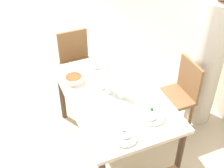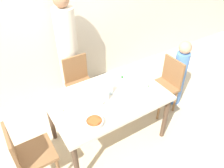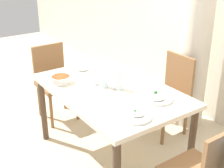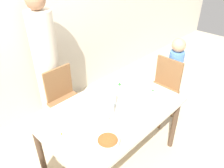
# 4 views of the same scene
# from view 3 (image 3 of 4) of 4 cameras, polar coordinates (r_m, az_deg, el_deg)

# --- Properties ---
(ground_plane) EXTENTS (10.00, 10.00, 0.00)m
(ground_plane) POSITION_cam_3_polar(r_m,az_deg,el_deg) (3.13, -0.31, -12.99)
(ground_plane) COLOR beige
(wall_back) EXTENTS (10.00, 0.06, 2.70)m
(wall_back) POSITION_cam_3_polar(r_m,az_deg,el_deg) (3.55, 19.39, 13.99)
(wall_back) COLOR beige
(wall_back) RESTS_ON ground_plane
(dining_table) EXTENTS (1.41, 0.90, 0.73)m
(dining_table) POSITION_cam_3_polar(r_m,az_deg,el_deg) (2.79, -0.34, -2.21)
(dining_table) COLOR beige
(dining_table) RESTS_ON ground_plane
(chair_adult_spot) EXTENTS (0.40, 0.40, 0.86)m
(chair_adult_spot) POSITION_cam_3_polar(r_m,az_deg,el_deg) (3.35, 10.56, -1.43)
(chair_adult_spot) COLOR brown
(chair_adult_spot) RESTS_ON ground_plane
(chair_empty_left) EXTENTS (0.40, 0.40, 0.86)m
(chair_empty_left) POSITION_cam_3_polar(r_m,az_deg,el_deg) (3.67, -10.53, 0.84)
(chair_empty_left) COLOR brown
(chair_empty_left) RESTS_ON ground_plane
(person_adult) EXTENTS (0.31, 0.31, 1.72)m
(person_adult) POSITION_cam_3_polar(r_m,az_deg,el_deg) (3.46, 14.87, 5.02)
(person_adult) COLOR beige
(person_adult) RESTS_ON ground_plane
(bowl_curry) EXTENTS (0.19, 0.19, 0.06)m
(bowl_curry) POSITION_cam_3_polar(r_m,az_deg,el_deg) (2.89, -9.35, 0.86)
(bowl_curry) COLOR silver
(bowl_curry) RESTS_ON dining_table
(plate_rice_adult) EXTENTS (0.26, 0.26, 0.05)m
(plate_rice_adult) POSITION_cam_3_polar(r_m,az_deg,el_deg) (2.56, 8.21, -2.59)
(plate_rice_adult) COLOR white
(plate_rice_adult) RESTS_ON dining_table
(plate_rice_child) EXTENTS (0.22, 0.22, 0.05)m
(plate_rice_child) POSITION_cam_3_polar(r_m,az_deg,el_deg) (2.28, 4.50, -5.86)
(plate_rice_child) COLOR white
(plate_rice_child) RESTS_ON dining_table
(plate_noodles) EXTENTS (0.26, 0.26, 0.05)m
(plate_noodles) POSITION_cam_3_polar(r_m,az_deg,el_deg) (3.15, -5.37, 2.70)
(plate_noodles) COLOR white
(plate_noodles) RESTS_ON dining_table
(bowl_rice_small) EXTENTS (0.12, 0.12, 0.05)m
(bowl_rice_small) POSITION_cam_3_polar(r_m,az_deg,el_deg) (2.85, -3.16, 0.63)
(bowl_rice_small) COLOR white
(bowl_rice_small) RESTS_ON dining_table
(glass_water_tall) EXTENTS (0.07, 0.07, 0.14)m
(glass_water_tall) POSITION_cam_3_polar(r_m,az_deg,el_deg) (2.71, 1.25, 0.44)
(glass_water_tall) COLOR silver
(glass_water_tall) RESTS_ON dining_table
(glass_water_short) EXTENTS (0.08, 0.08, 0.13)m
(glass_water_short) POSITION_cam_3_polar(r_m,az_deg,el_deg) (2.75, -1.53, 0.74)
(glass_water_short) COLOR silver
(glass_water_short) RESTS_ON dining_table
(napkin_folded) EXTENTS (0.14, 0.14, 0.01)m
(napkin_folded) POSITION_cam_3_polar(r_m,az_deg,el_deg) (2.51, -2.59, -3.28)
(napkin_folded) COLOR white
(napkin_folded) RESTS_ON dining_table
(fork_steel) EXTENTS (0.18, 0.03, 0.01)m
(fork_steel) POSITION_cam_3_polar(r_m,az_deg,el_deg) (2.89, 3.59, 0.48)
(fork_steel) COLOR silver
(fork_steel) RESTS_ON dining_table
(spoon_steel) EXTENTS (0.18, 0.05, 0.01)m
(spoon_steel) POSITION_cam_3_polar(r_m,az_deg,el_deg) (2.61, -6.05, -2.29)
(spoon_steel) COLOR silver
(spoon_steel) RESTS_ON dining_table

